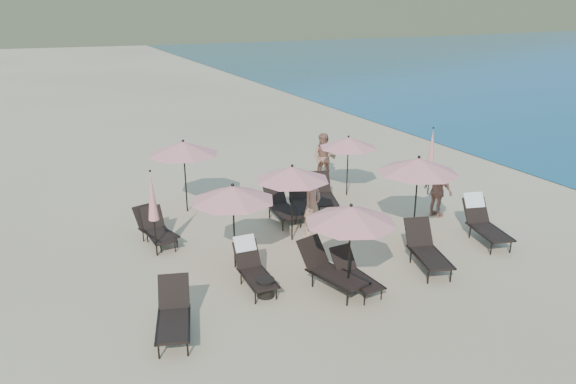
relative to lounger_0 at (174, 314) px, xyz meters
name	(u,v)px	position (x,y,z in m)	size (l,w,h in m)	color
ground	(374,269)	(5.34, 0.65, -0.47)	(800.00, 800.00, 0.00)	#D6BA8C
lounger_0	(174,314)	(0.00, 0.00, 0.00)	(1.13, 1.86, 1.00)	black
lounger_1	(253,266)	(2.24, 1.21, 0.03)	(0.68, 1.70, 1.04)	black
lounger_2	(330,269)	(3.83, 0.32, 0.03)	(1.14, 1.95, 1.05)	black
lounger_3	(355,273)	(4.33, -0.01, -0.06)	(0.68, 1.56, 0.88)	black
lounger_4	(427,249)	(6.59, 0.19, 0.03)	(1.19, 1.97, 1.06)	black
lounger_5	(484,221)	(9.15, 0.87, 0.10)	(1.13, 2.00, 1.18)	black
lounger_6	(155,228)	(0.71, 4.76, -0.04)	(1.02, 1.71, 0.92)	black
lounger_7	(158,230)	(0.76, 4.59, -0.04)	(0.67, 1.61, 0.91)	black
lounger_8	(281,205)	(4.62, 4.72, 0.01)	(0.78, 1.83, 1.03)	black
lounger_9	(301,201)	(5.37, 4.86, 0.00)	(1.20, 1.86, 1.00)	black
lounger_10	(323,193)	(6.34, 5.14, 0.01)	(1.20, 1.89, 1.02)	black
umbrella_open_0	(233,194)	(2.19, 2.29, 1.54)	(2.11, 2.11, 2.27)	black
umbrella_open_1	(292,173)	(4.25, 3.20, 1.52)	(2.09, 2.09, 2.25)	black
umbrella_open_2	(418,165)	(7.45, 1.82, 1.70)	(2.28, 2.28, 2.46)	black
umbrella_open_3	(183,148)	(2.20, 6.72, 1.64)	(2.21, 2.21, 2.38)	black
umbrella_open_4	(348,142)	(7.66, 5.82, 1.42)	(1.99, 1.99, 2.14)	black
umbrella_open_5	(351,215)	(4.06, -0.14, 1.53)	(2.10, 2.10, 2.26)	black
umbrella_closed_0	(432,148)	(10.27, 4.64, 1.21)	(0.28, 0.28, 2.41)	black
umbrella_closed_1	(152,197)	(0.54, 3.86, 1.20)	(0.28, 0.28, 2.40)	black
side_table_0	(266,287)	(2.30, 0.61, -0.25)	(0.42, 0.42, 0.44)	black
side_table_1	(419,238)	(7.29, 1.34, -0.25)	(0.45, 0.45, 0.43)	black
beachgoer_a	(312,203)	(5.01, 3.43, 0.44)	(0.66, 0.44, 1.82)	tan
beachgoer_b	(324,158)	(7.67, 7.47, 0.46)	(0.90, 0.70, 1.85)	#A36B54
beachgoer_c	(438,191)	(9.16, 2.87, 0.38)	(0.99, 0.41, 1.70)	#A7715F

